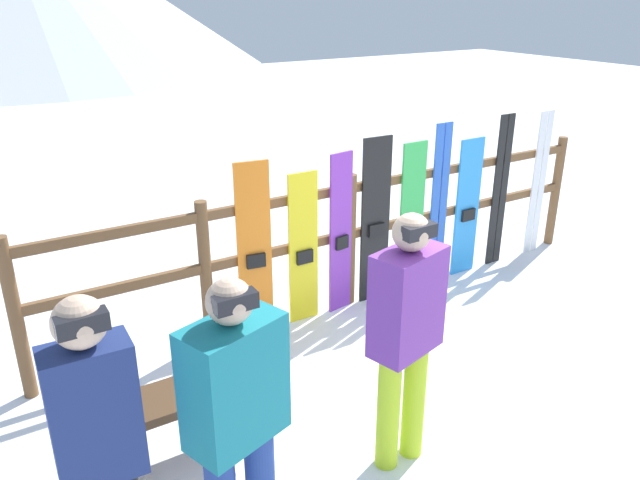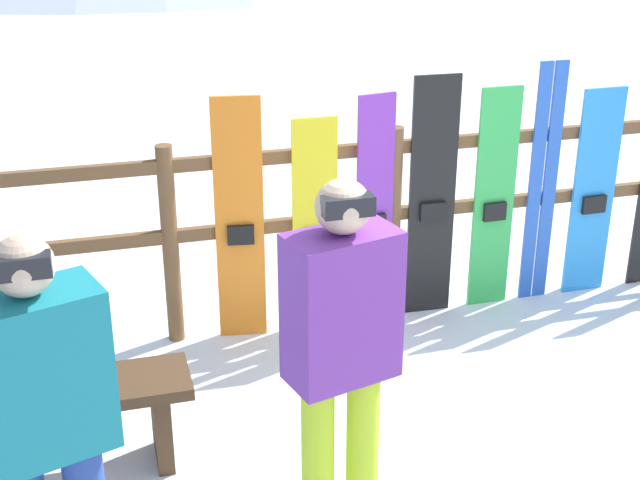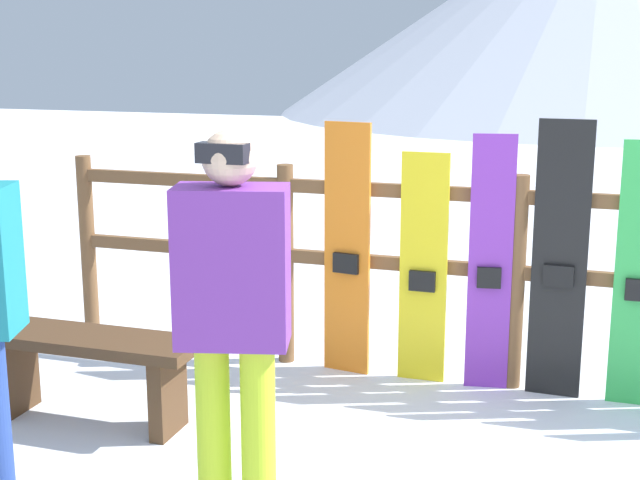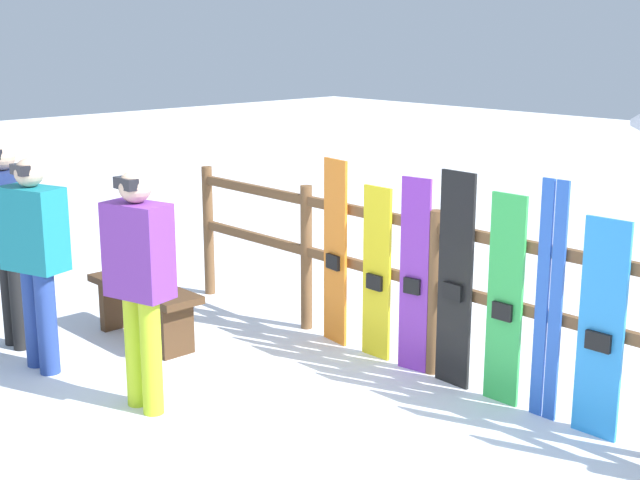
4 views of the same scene
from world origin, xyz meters
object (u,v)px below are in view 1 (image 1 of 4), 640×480
at_px(snowboard_purple, 341,234).
at_px(ski_pair_black, 500,191).
at_px(person_purple, 406,327).
at_px(ski_pair_blue, 439,205).
at_px(ski_pair_white, 538,184).
at_px(person_navy, 99,438).
at_px(snowboard_yellow, 303,249).
at_px(snowboard_black_stripe, 375,222).
at_px(person_teal, 236,413).
at_px(bench, 181,410).
at_px(snowboard_green, 412,218).
at_px(snowboard_orange, 254,252).
at_px(snowboard_blue, 467,208).

height_order(snowboard_purple, ski_pair_black, ski_pair_black).
relative_size(person_purple, ski_pair_blue, 1.02).
bearing_deg(person_purple, ski_pair_white, 29.21).
height_order(person_navy, snowboard_yellow, person_navy).
height_order(person_navy, ski_pair_black, person_navy).
relative_size(snowboard_purple, snowboard_black_stripe, 0.94).
bearing_deg(person_purple, snowboard_black_stripe, 58.25).
relative_size(person_teal, snowboard_purple, 1.10).
bearing_deg(ski_pair_blue, bench, -159.60).
bearing_deg(ski_pair_black, snowboard_green, -179.83).
xyz_separation_m(person_purple, snowboard_purple, (0.78, 1.88, -0.22)).
relative_size(person_navy, ski_pair_blue, 1.04).
distance_m(person_navy, snowboard_orange, 2.63).
distance_m(ski_pair_black, ski_pair_white, 0.59).
bearing_deg(bench, ski_pair_blue, 20.40).
distance_m(person_teal, snowboard_green, 3.44).
height_order(snowboard_orange, snowboard_blue, snowboard_orange).
bearing_deg(bench, snowboard_black_stripe, 26.31).
height_order(person_navy, ski_pair_white, person_navy).
bearing_deg(ski_pair_blue, person_teal, -146.36).
height_order(ski_pair_blue, ski_pair_black, ski_pair_blue).
height_order(snowboard_orange, ski_pair_blue, ski_pair_blue).
xyz_separation_m(snowboard_green, ski_pair_blue, (0.34, 0.00, 0.07)).
xyz_separation_m(person_teal, person_navy, (-0.61, 0.06, 0.07)).
relative_size(snowboard_green, snowboard_blue, 1.04).
height_order(person_purple, snowboard_blue, person_purple).
height_order(person_teal, snowboard_orange, person_teal).
xyz_separation_m(ski_pair_black, ski_pair_white, (0.59, 0.00, -0.01)).
height_order(person_purple, snowboard_purple, person_purple).
distance_m(snowboard_yellow, ski_pair_black, 2.38).
distance_m(person_teal, snowboard_blue, 4.05).
bearing_deg(snowboard_orange, snowboard_black_stripe, 0.00).
distance_m(bench, snowboard_orange, 1.63).
xyz_separation_m(bench, person_teal, (-0.00, -0.91, 0.58)).
distance_m(person_purple, ski_pair_black, 3.36).
bearing_deg(snowboard_purple, person_teal, -133.33).
xyz_separation_m(snowboard_purple, snowboard_black_stripe, (0.38, 0.00, 0.05)).
relative_size(snowboard_orange, snowboard_black_stripe, 0.97).
distance_m(person_navy, person_purple, 1.77).
xyz_separation_m(snowboard_purple, ski_pair_black, (1.99, 0.00, 0.07)).
bearing_deg(bench, person_purple, -32.44).
bearing_deg(ski_pair_white, snowboard_black_stripe, -179.91).
bearing_deg(person_navy, person_teal, -5.88).
xyz_separation_m(bench, person_purple, (1.15, -0.73, 0.61)).
height_order(person_teal, ski_pair_black, person_teal).
xyz_separation_m(ski_pair_blue, ski_pair_white, (1.43, -0.00, -0.01)).
bearing_deg(bench, snowboard_purple, 30.63).
relative_size(snowboard_purple, ski_pair_blue, 0.92).
distance_m(bench, snowboard_black_stripe, 2.62).
xyz_separation_m(person_purple, snowboard_yellow, (0.39, 1.88, -0.28)).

